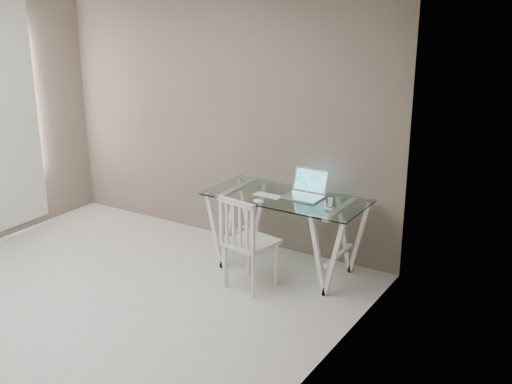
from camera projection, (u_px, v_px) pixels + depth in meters
room at (44, 114)px, 4.75m from camera, size 4.50×4.52×2.71m
desk at (286, 233)px, 6.07m from camera, size 1.50×0.70×0.75m
chair at (246, 239)px, 5.66m from camera, size 0.46×0.46×0.88m
laptop at (306, 190)px, 5.96m from camera, size 0.35×0.32×0.24m
keyboard at (268, 196)px, 5.97m from camera, size 0.29×0.12×0.01m
mouse at (258, 201)px, 5.78m from camera, size 0.11×0.07×0.04m
phone_dock at (330, 206)px, 5.62m from camera, size 0.06×0.06×0.12m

